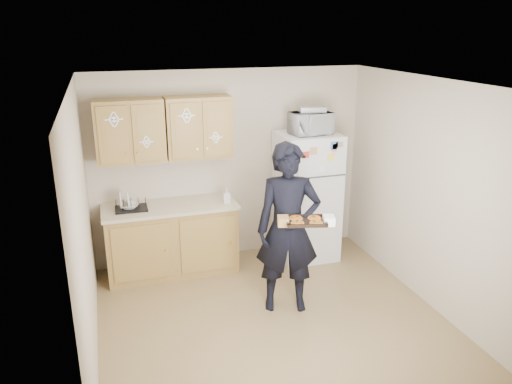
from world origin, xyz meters
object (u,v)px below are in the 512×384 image
person (288,229)px  dish_rack (131,203)px  refrigerator (306,196)px  microwave (311,123)px  baking_tray (306,222)px

person → dish_rack: bearing=157.2°
refrigerator → dish_rack: refrigerator is taller
microwave → dish_rack: microwave is taller
refrigerator → dish_rack: 2.27m
dish_rack → person: bearing=-38.1°
microwave → dish_rack: (-2.27, 0.10, -0.86)m
refrigerator → microwave: bearing=-85.5°
person → dish_rack: (-1.55, 1.22, 0.04)m
baking_tray → dish_rack: size_ratio=1.06×
microwave → dish_rack: 2.43m
person → dish_rack: size_ratio=4.92×
person → baking_tray: size_ratio=4.65×
baking_tray → microwave: 1.70m
microwave → dish_rack: bearing=169.9°
dish_rack → refrigerator: bearing=-1.2°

